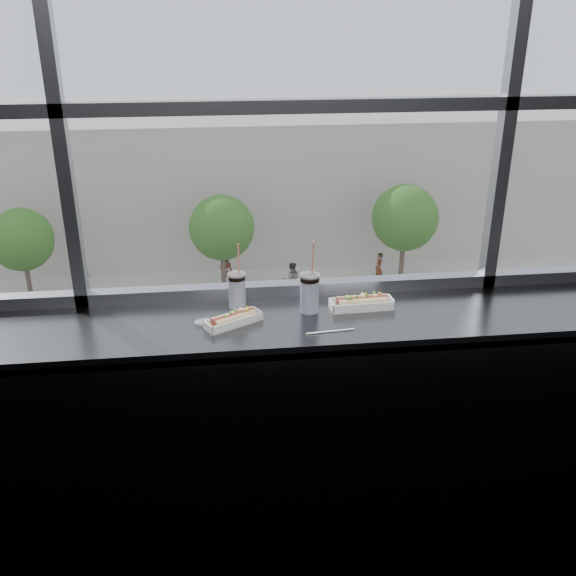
{
  "coord_description": "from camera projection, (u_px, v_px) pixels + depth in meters",
  "views": [
    {
      "loc": [
        -0.37,
        -1.37,
        2.37
      ],
      "look_at": [
        -0.05,
        1.23,
        1.25
      ],
      "focal_mm": 40.0,
      "sensor_mm": 36.0,
      "label": 1
    }
  ],
  "objects": [
    {
      "name": "street_asphalt",
      "position": [
        228.0,
        369.0,
        26.16
      ],
      "size": [
        80.0,
        10.0,
        0.06
      ],
      "primitive_type": "cube",
      "color": "black",
      "rests_on": "plaza_ground"
    },
    {
      "name": "plaza_ground",
      "position": [
        216.0,
        210.0,
        47.61
      ],
      "size": [
        120.0,
        120.0,
        0.0
      ],
      "primitive_type": "plane",
      "color": "#B3AEA0",
      "rests_on": "ground"
    },
    {
      "name": "pedestrian_d",
      "position": [
        379.0,
        266.0,
        33.97
      ],
      "size": [
        0.7,
        0.94,
        2.11
      ],
      "primitive_type": "imported",
      "rotation": [
        0.0,
        0.0,
        4.71
      ],
      "color": "#66605B",
      "rests_on": "far_sidewalk"
    },
    {
      "name": "loose_straw",
      "position": [
        330.0,
        331.0,
        2.78
      ],
      "size": [
        0.21,
        0.03,
        0.01
      ],
      "primitive_type": "cylinder",
      "rotation": [
        0.0,
        1.57,
        0.09
      ],
      "color": "white",
      "rests_on": "counter"
    },
    {
      "name": "soda_cup_left",
      "position": [
        237.0,
        289.0,
        2.99
      ],
      "size": [
        0.09,
        0.09,
        0.32
      ],
      "color": "white",
      "rests_on": "counter"
    },
    {
      "name": "far_building",
      "position": [
        215.0,
        173.0,
        41.02
      ],
      "size": [
        50.0,
        14.0,
        8.0
      ],
      "primitive_type": "cube",
      "color": "#B4AA9C",
      "rests_on": "plaza_ground"
    },
    {
      "name": "window_glass",
      "position": [
        292.0,
        32.0,
        2.71
      ],
      "size": [
        6.0,
        0.0,
        6.0
      ],
      "primitive_type": "plane",
      "rotation": [
        1.57,
        0.0,
        0.0
      ],
      "color": "silver",
      "rests_on": "ground"
    },
    {
      "name": "wall_back_lower",
      "position": [
        291.0,
        389.0,
        3.38
      ],
      "size": [
        6.0,
        0.0,
        6.0
      ],
      "primitive_type": "plane",
      "rotation": [
        1.57,
        0.0,
        0.0
      ],
      "color": "black",
      "rests_on": "ground"
    },
    {
      "name": "car_far_c",
      "position": [
        489.0,
        291.0,
        30.83
      ],
      "size": [
        2.59,
        6.19,
        2.06
      ],
      "primitive_type": "imported",
      "rotation": [
        0.0,
        0.0,
        1.57
      ],
      "color": "white",
      "rests_on": "street_asphalt"
    },
    {
      "name": "car_near_d",
      "position": [
        394.0,
        390.0,
        22.74
      ],
      "size": [
        2.9,
        6.38,
        2.09
      ],
      "primitive_type": "imported",
      "rotation": [
        0.0,
        0.0,
        1.62
      ],
      "color": "white",
      "rests_on": "street_asphalt"
    },
    {
      "name": "car_near_b",
      "position": [
        69.0,
        414.0,
        21.52
      ],
      "size": [
        3.02,
        5.87,
        1.87
      ],
      "primitive_type": "imported",
      "rotation": [
        0.0,
        0.0,
        1.45
      ],
      "color": "#343434",
      "rests_on": "street_asphalt"
    },
    {
      "name": "pedestrian_b",
      "position": [
        226.0,
        269.0,
        33.45
      ],
      "size": [
        0.97,
        0.72,
        2.17
      ],
      "primitive_type": "imported",
      "rotation": [
        0.0,
        0.0,
        3.14
      ],
      "color": "#66605B",
      "rests_on": "far_sidewalk"
    },
    {
      "name": "tree_left",
      "position": [
        22.0,
        240.0,
        31.09
      ],
      "size": [
        3.1,
        3.1,
        4.85
      ],
      "color": "#47382B",
      "rests_on": "far_sidewalk"
    },
    {
      "name": "tree_right",
      "position": [
        405.0,
        218.0,
        33.11
      ],
      "size": [
        3.46,
        3.46,
        5.41
      ],
      "color": "#47382B",
      "rests_on": "far_sidewalk"
    },
    {
      "name": "pedestrian_a",
      "position": [
        81.0,
        274.0,
        33.06
      ],
      "size": [
        0.87,
        0.65,
        1.96
      ],
      "primitive_type": "imported",
      "rotation": [
        0.0,
        0.0,
        3.14
      ],
      "color": "#66605B",
      "rests_on": "far_sidewalk"
    },
    {
      "name": "far_sidewalk",
      "position": [
        223.0,
        292.0,
        33.46
      ],
      "size": [
        80.0,
        6.0,
        0.04
      ],
      "primitive_type": "cube",
      "color": "#B3AEA0",
      "rests_on": "plaza_ground"
    },
    {
      "name": "car_far_a",
      "position": [
        13.0,
        317.0,
        28.37
      ],
      "size": [
        2.72,
        5.86,
        1.91
      ],
      "primitive_type": "imported",
      "rotation": [
        0.0,
        0.0,
        1.51
      ],
      "color": "black",
      "rests_on": "street_asphalt"
    },
    {
      "name": "car_near_c",
      "position": [
        262.0,
        398.0,
        22.21
      ],
      "size": [
        3.02,
        6.44,
        2.1
      ],
      "primitive_type": "imported",
      "rotation": [
        0.0,
        0.0,
        1.64
      ],
      "color": "#5A140F",
      "rests_on": "street_asphalt"
    },
    {
      "name": "wrapper",
      "position": [
        205.0,
        322.0,
        2.85
      ],
      "size": [
        0.1,
        0.07,
        0.02
      ],
      "primitive_type": "ellipsoid",
      "color": "silver",
      "rests_on": "counter"
    },
    {
      "name": "pedestrian_c",
      "position": [
        292.0,
        276.0,
        32.41
      ],
      "size": [
        0.99,
        0.74,
        2.22
      ],
      "primitive_type": "imported",
      "rotation": [
        0.0,
        0.0,
        3.14
      ],
      "color": "#66605B",
      "rests_on": "far_sidewalk"
    },
    {
      "name": "tree_center",
      "position": [
        222.0,
        228.0,
        32.1
      ],
      "size": [
        3.31,
        3.31,
        5.18
      ],
      "color": "#47382B",
      "rests_on": "far_sidewalk"
    },
    {
      "name": "counter",
      "position": [
        299.0,
        324.0,
        2.93
      ],
      "size": [
        6.0,
        0.55,
        0.06
      ],
      "primitive_type": "cube",
      "color": "#565759",
      "rests_on": "ground"
    },
    {
      "name": "car_far_b",
      "position": [
        256.0,
        301.0,
        29.52
      ],
      "size": [
        3.69,
        7.07,
        2.25
      ],
      "primitive_type": "imported",
      "rotation": [
        0.0,
        0.0,
        1.71
      ],
      "color": "maroon",
      "rests_on": "street_asphalt"
    },
    {
      "name": "soda_cup_right",
      "position": [
        309.0,
        291.0,
        2.94
      ],
      "size": [
        0.1,
        0.1,
        0.35
      ],
      "color": "white",
      "rests_on": "counter"
    },
    {
      "name": "counter_fascia",
      "position": [
        306.0,
        452.0,
        2.9
      ],
      "size": [
        6.0,
        0.04,
        1.04
      ],
      "primitive_type": "cube",
      "color": "#565759",
      "rests_on": "ground"
    },
    {
      "name": "window_mullions",
      "position": [
        292.0,
        32.0,
        2.69
      ],
      "size": [
        6.0,
        0.08,
        2.4
      ],
      "primitive_type": null,
      "color": "gray",
      "rests_on": "ground"
    },
    {
      "name": "hotdog_tray_right",
      "position": [
        362.0,
        302.0,
        3.0
      ],
      "size": [
        0.3,
        0.11,
        0.07
      ],
      "rotation": [
        0.0,
        0.0,
        0.04
      ],
      "color": "white",
      "rests_on": "counter"
    },
    {
      "name": "hotdog_tray_left",
      "position": [
        234.0,
        319.0,
        2.84
      ],
      "size": [
        0.27,
        0.2,
        0.06
      ],
      "rotation": [
        0.0,
        0.0,
        0.51
      ],
      "color": "white",
      "rests_on": "counter"
    }
  ]
}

